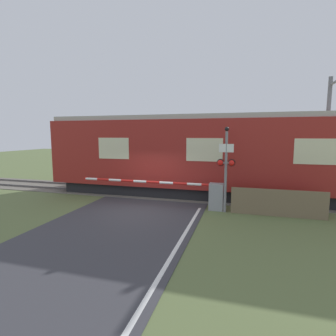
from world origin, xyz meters
TOP-DOWN VIEW (x-y plane):
  - ground_plane at (0.00, 0.00)m, footprint 80.00×80.00m
  - track_bed at (0.00, 3.42)m, footprint 36.00×3.20m
  - train at (2.46, 3.42)m, footprint 17.07×2.87m
  - crossing_barrier at (2.51, 0.98)m, footprint 6.82×0.44m
  - signal_post at (3.54, 0.76)m, footprint 0.76×0.26m
  - catenary_pole at (8.39, 5.24)m, footprint 0.20×1.90m
  - roadside_fence at (5.61, 0.72)m, footprint 3.63×0.06m

SIDE VIEW (x-z plane):
  - ground_plane at x=0.00m, z-range 0.00..0.00m
  - track_bed at x=0.00m, z-range -0.04..0.09m
  - roadside_fence at x=5.61m, z-range 0.00..1.10m
  - crossing_barrier at x=2.51m, z-range 0.10..1.28m
  - signal_post at x=3.54m, z-range 0.25..3.83m
  - train at x=2.46m, z-range 0.05..4.29m
  - catenary_pole at x=8.39m, z-range 0.15..6.34m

